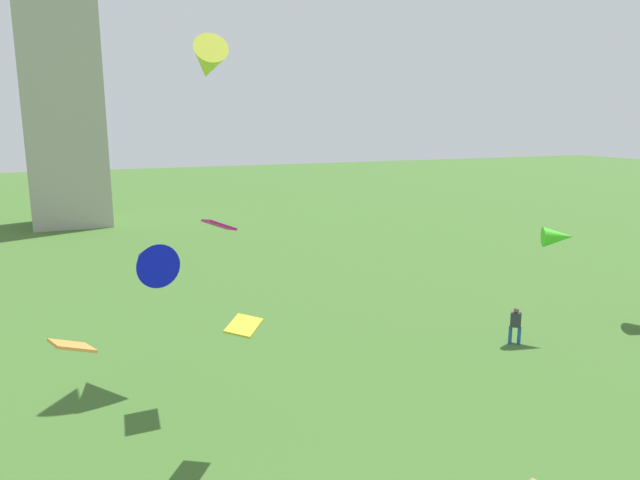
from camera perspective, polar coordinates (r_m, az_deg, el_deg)
The scene contains 7 objects.
person_2 at distance 26.34m, azimuth 18.63°, elevation -7.79°, with size 0.49×0.46×1.65m.
kite_flying_0 at distance 16.80m, azimuth -7.48°, elevation -8.32°, with size 1.31×1.37×0.32m.
kite_flying_1 at distance 27.45m, azimuth 22.31°, elevation 0.29°, with size 1.57×1.44×0.95m.
kite_flying_2 at distance 19.88m, azimuth -9.91°, elevation 1.48°, with size 0.92×1.43×0.62m.
kite_flying_3 at distance 16.40m, azimuth -23.18°, elevation -9.51°, with size 1.20×1.49×0.61m.
kite_flying_4 at distance 23.45m, azimuth -10.93°, elevation 16.71°, with size 1.45×2.31×2.05m.
kite_flying_6 at distance 22.13m, azimuth -16.51°, elevation -1.90°, with size 1.98×2.49×1.60m.
Camera 1 is at (-12.20, -1.91, 9.40)m, focal length 32.61 mm.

